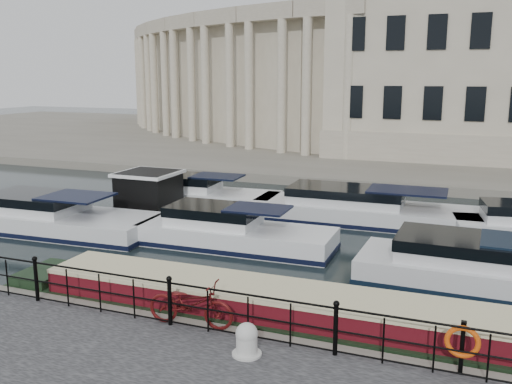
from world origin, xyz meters
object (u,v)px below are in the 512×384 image
narrowboat (271,319)px  mooring_bollard (247,340)px  harbour_hut (149,197)px  life_ring_post (462,343)px  bicycle (191,304)px

narrowboat → mooring_bollard: bearing=-83.9°
narrowboat → harbour_hut: size_ratio=4.50×
life_ring_post → narrowboat: (-4.53, 1.49, -0.89)m
harbour_hut → mooring_bollard: bearing=-50.0°
mooring_bollard → life_ring_post: (4.25, 0.78, 0.36)m
mooring_bollard → narrowboat: bearing=97.1°
narrowboat → harbour_hut: harbour_hut is taller
mooring_bollard → life_ring_post: size_ratio=0.64×
life_ring_post → narrowboat: life_ring_post is taller
life_ring_post → narrowboat: bearing=161.8°
narrowboat → harbour_hut: 12.90m
bicycle → narrowboat: bicycle is taller
bicycle → mooring_bollard: (1.77, -0.83, -0.22)m
bicycle → narrowboat: 2.21m
mooring_bollard → narrowboat: size_ratio=0.05×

